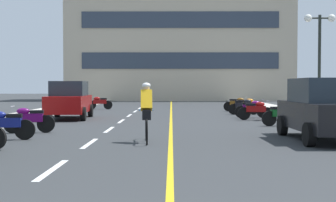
# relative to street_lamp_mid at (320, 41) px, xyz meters

# --- Properties ---
(ground_plane) EXTENTS (140.00, 140.00, 0.00)m
(ground_plane) POSITION_rel_street_lamp_mid_xyz_m (-7.24, 1.97, -3.69)
(ground_plane) COLOR #2D3033
(curb_left) EXTENTS (2.40, 72.00, 0.12)m
(curb_left) POSITION_rel_street_lamp_mid_xyz_m (-14.44, 4.97, -3.63)
(curb_left) COLOR #B7B2A8
(curb_left) RESTS_ON ground
(curb_right) EXTENTS (2.40, 72.00, 0.12)m
(curb_right) POSITION_rel_street_lamp_mid_xyz_m (-0.04, 4.97, -3.63)
(curb_right) COLOR #B7B2A8
(curb_right) RESTS_ON ground
(lane_dash_1) EXTENTS (0.14, 2.20, 0.01)m
(lane_dash_1) POSITION_rel_street_lamp_mid_xyz_m (-9.24, -13.03, -3.68)
(lane_dash_1) COLOR silver
(lane_dash_1) RESTS_ON ground
(lane_dash_2) EXTENTS (0.14, 2.20, 0.01)m
(lane_dash_2) POSITION_rel_street_lamp_mid_xyz_m (-9.24, -9.03, -3.68)
(lane_dash_2) COLOR silver
(lane_dash_2) RESTS_ON ground
(lane_dash_3) EXTENTS (0.14, 2.20, 0.01)m
(lane_dash_3) POSITION_rel_street_lamp_mid_xyz_m (-9.24, -5.03, -3.68)
(lane_dash_3) COLOR silver
(lane_dash_3) RESTS_ON ground
(lane_dash_4) EXTENTS (0.14, 2.20, 0.01)m
(lane_dash_4) POSITION_rel_street_lamp_mid_xyz_m (-9.24, -1.03, -3.68)
(lane_dash_4) COLOR silver
(lane_dash_4) RESTS_ON ground
(lane_dash_5) EXTENTS (0.14, 2.20, 0.01)m
(lane_dash_5) POSITION_rel_street_lamp_mid_xyz_m (-9.24, 2.97, -3.68)
(lane_dash_5) COLOR silver
(lane_dash_5) RESTS_ON ground
(lane_dash_6) EXTENTS (0.14, 2.20, 0.01)m
(lane_dash_6) POSITION_rel_street_lamp_mid_xyz_m (-9.24, 6.97, -3.68)
(lane_dash_6) COLOR silver
(lane_dash_6) RESTS_ON ground
(lane_dash_7) EXTENTS (0.14, 2.20, 0.01)m
(lane_dash_7) POSITION_rel_street_lamp_mid_xyz_m (-9.24, 10.97, -3.68)
(lane_dash_7) COLOR silver
(lane_dash_7) RESTS_ON ground
(lane_dash_8) EXTENTS (0.14, 2.20, 0.01)m
(lane_dash_8) POSITION_rel_street_lamp_mid_xyz_m (-9.24, 14.97, -3.68)
(lane_dash_8) COLOR silver
(lane_dash_8) RESTS_ON ground
(lane_dash_9) EXTENTS (0.14, 2.20, 0.01)m
(lane_dash_9) POSITION_rel_street_lamp_mid_xyz_m (-9.24, 18.97, -3.68)
(lane_dash_9) COLOR silver
(lane_dash_9) RESTS_ON ground
(lane_dash_10) EXTENTS (0.14, 2.20, 0.01)m
(lane_dash_10) POSITION_rel_street_lamp_mid_xyz_m (-9.24, 22.97, -3.68)
(lane_dash_10) COLOR silver
(lane_dash_10) RESTS_ON ground
(lane_dash_11) EXTENTS (0.14, 2.20, 0.01)m
(lane_dash_11) POSITION_rel_street_lamp_mid_xyz_m (-9.24, 26.97, -3.68)
(lane_dash_11) COLOR silver
(lane_dash_11) RESTS_ON ground
(centre_line_yellow) EXTENTS (0.12, 66.00, 0.01)m
(centre_line_yellow) POSITION_rel_street_lamp_mid_xyz_m (-6.99, 4.97, -3.68)
(centre_line_yellow) COLOR gold
(centre_line_yellow) RESTS_ON ground
(office_building) EXTENTS (24.27, 8.73, 14.05)m
(office_building) POSITION_rel_street_lamp_mid_xyz_m (-6.08, 30.28, 3.33)
(office_building) COLOR #BCAD93
(office_building) RESTS_ON ground
(street_lamp_mid) EXTENTS (1.46, 0.36, 4.84)m
(street_lamp_mid) POSITION_rel_street_lamp_mid_xyz_m (0.00, 0.00, 0.00)
(street_lamp_mid) COLOR black
(street_lamp_mid) RESTS_ON curb_right
(parked_car_near) EXTENTS (1.96, 4.22, 1.82)m
(parked_car_near) POSITION_rel_street_lamp_mid_xyz_m (-2.51, -8.26, -2.77)
(parked_car_near) COLOR black
(parked_car_near) RESTS_ON ground
(parked_car_mid) EXTENTS (2.11, 4.29, 1.82)m
(parked_car_mid) POSITION_rel_street_lamp_mid_xyz_m (-11.92, 0.48, -2.77)
(parked_car_mid) COLOR black
(parked_car_mid) RESTS_ON ground
(motorcycle_4) EXTENTS (1.70, 0.60, 0.92)m
(motorcycle_4) POSITION_rel_street_lamp_mid_xyz_m (-11.87, -8.24, -3.21)
(motorcycle_4) COLOR black
(motorcycle_4) RESTS_ON ground
(motorcycle_5) EXTENTS (1.70, 0.60, 0.92)m
(motorcycle_5) POSITION_rel_street_lamp_mid_xyz_m (-11.80, -6.20, -3.21)
(motorcycle_5) COLOR black
(motorcycle_5) RESTS_ON ground
(motorcycle_6) EXTENTS (1.69, 0.61, 0.92)m
(motorcycle_6) POSITION_rel_street_lamp_mid_xyz_m (-2.53, -3.39, -3.21)
(motorcycle_6) COLOR black
(motorcycle_6) RESTS_ON ground
(motorcycle_7) EXTENTS (1.70, 0.60, 0.92)m
(motorcycle_7) POSITION_rel_street_lamp_mid_xyz_m (-3.01, -0.23, -3.21)
(motorcycle_7) COLOR black
(motorcycle_7) RESTS_ON ground
(motorcycle_8) EXTENTS (1.70, 0.60, 0.92)m
(motorcycle_8) POSITION_rel_street_lamp_mid_xyz_m (-2.95, 1.19, -3.21)
(motorcycle_8) COLOR black
(motorcycle_8) RESTS_ON ground
(motorcycle_9) EXTENTS (1.70, 0.60, 0.92)m
(motorcycle_9) POSITION_rel_street_lamp_mid_xyz_m (-2.94, 3.80, -3.21)
(motorcycle_9) COLOR black
(motorcycle_9) RESTS_ON ground
(motorcycle_10) EXTENTS (1.70, 0.60, 0.92)m
(motorcycle_10) POSITION_rel_street_lamp_mid_xyz_m (-2.58, 5.23, -3.21)
(motorcycle_10) COLOR black
(motorcycle_10) RESTS_ON ground
(motorcycle_11) EXTENTS (1.68, 0.65, 0.92)m
(motorcycle_11) POSITION_rel_street_lamp_mid_xyz_m (-2.84, 7.02, -3.21)
(motorcycle_11) COLOR black
(motorcycle_11) RESTS_ON ground
(motorcycle_12) EXTENTS (1.70, 0.60, 0.92)m
(motorcycle_12) POSITION_rel_street_lamp_mid_xyz_m (-11.85, 9.39, -3.21)
(motorcycle_12) COLOR black
(motorcycle_12) RESTS_ON ground
(cyclist_rider) EXTENTS (0.42, 1.77, 1.71)m
(cyclist_rider) POSITION_rel_street_lamp_mid_xyz_m (-7.67, -8.75, -2.80)
(cyclist_rider) COLOR black
(cyclist_rider) RESTS_ON ground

